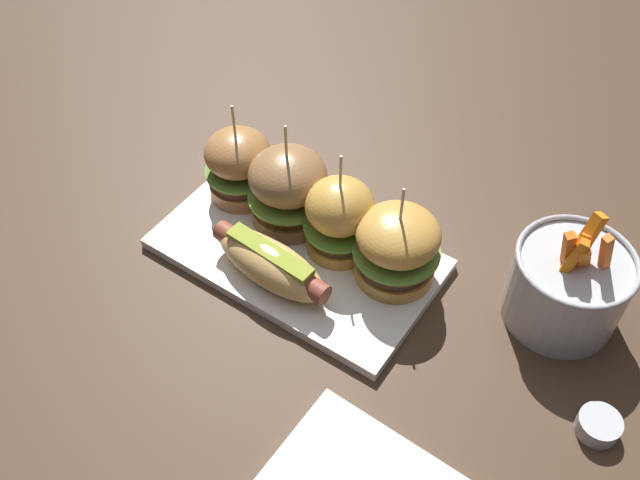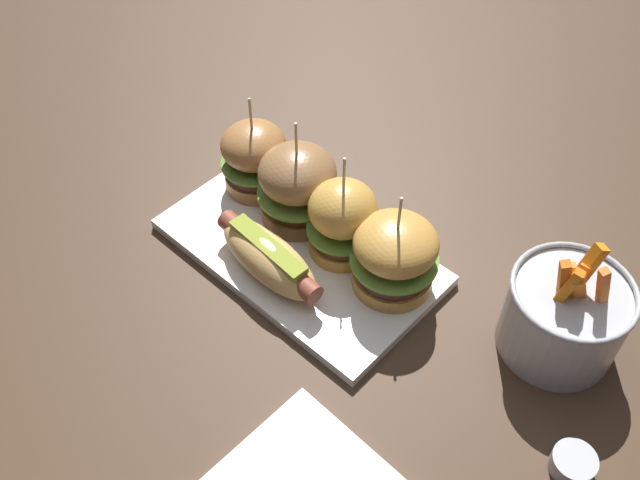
# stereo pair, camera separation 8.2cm
# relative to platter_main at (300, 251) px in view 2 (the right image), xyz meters

# --- Properties ---
(ground_plane) EXTENTS (3.00, 3.00, 0.00)m
(ground_plane) POSITION_rel_platter_main_xyz_m (0.00, 0.00, -0.01)
(ground_plane) COLOR #422D1E
(platter_main) EXTENTS (0.34, 0.19, 0.01)m
(platter_main) POSITION_rel_platter_main_xyz_m (0.00, 0.00, 0.00)
(platter_main) COLOR white
(platter_main) RESTS_ON ground
(hot_dog) EXTENTS (0.16, 0.07, 0.05)m
(hot_dog) POSITION_rel_platter_main_xyz_m (-0.00, -0.05, 0.03)
(hot_dog) COLOR #DCAC62
(hot_dog) RESTS_ON platter_main
(slider_far_left) EXTENTS (0.09, 0.09, 0.14)m
(slider_far_left) POSITION_rel_platter_main_xyz_m (-0.12, 0.04, 0.06)
(slider_far_left) COLOR #A8703E
(slider_far_left) RESTS_ON platter_main
(slider_center_left) EXTENTS (0.10, 0.10, 0.15)m
(slider_center_left) POSITION_rel_platter_main_xyz_m (-0.04, 0.04, 0.06)
(slider_center_left) COLOR olive
(slider_center_left) RESTS_ON platter_main
(slider_center_right) EXTENTS (0.09, 0.09, 0.15)m
(slider_center_right) POSITION_rel_platter_main_xyz_m (0.04, 0.03, 0.06)
(slider_center_right) COLOR gold
(slider_center_right) RESTS_ON platter_main
(slider_far_right) EXTENTS (0.10, 0.10, 0.14)m
(slider_far_right) POSITION_rel_platter_main_xyz_m (0.12, 0.04, 0.05)
(slider_far_right) COLOR gold
(slider_far_right) RESTS_ON platter_main
(fries_bucket) EXTENTS (0.13, 0.13, 0.15)m
(fries_bucket) POSITION_rel_platter_main_xyz_m (0.29, 0.10, 0.04)
(fries_bucket) COLOR #B7BABF
(fries_bucket) RESTS_ON ground
(sauce_ramekin) EXTENTS (0.04, 0.04, 0.02)m
(sauce_ramekin) POSITION_rel_platter_main_xyz_m (0.38, -0.02, 0.00)
(sauce_ramekin) COLOR #B7BABF
(sauce_ramekin) RESTS_ON ground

